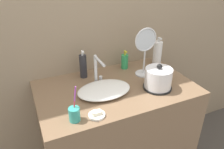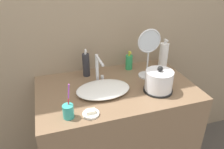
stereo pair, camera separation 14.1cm
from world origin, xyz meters
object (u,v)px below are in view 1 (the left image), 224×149
Objects in this scene: faucet at (97,68)px; toothbrush_cup at (74,114)px; mouthwash_bottle at (83,66)px; electric_kettle at (158,79)px; shampoo_bottle at (125,61)px; vanity_mirror at (145,49)px; lotion_bottle at (157,53)px.

faucet is 0.96× the size of toothbrush_cup.
mouthwash_bottle is (0.19, 0.45, 0.04)m from toothbrush_cup.
faucet is at bearing 51.22° from toothbrush_cup.
toothbrush_cup is (-0.59, -0.10, -0.02)m from electric_kettle.
electric_kettle is 0.90× the size of toothbrush_cup.
shampoo_bottle is at bearing 1.38° from mouthwash_bottle.
shampoo_bottle is 0.72× the size of mouthwash_bottle.
toothbrush_cup is at bearing -153.53° from vanity_mirror.
vanity_mirror reaches higher than mouthwash_bottle.
electric_kettle is 0.92× the size of mouthwash_bottle.
faucet reaches higher than shampoo_bottle.
lotion_bottle reaches higher than electric_kettle.
mouthwash_bottle is 0.46m from vanity_mirror.
vanity_mirror is at bearing 26.47° from toothbrush_cup.
vanity_mirror reaches higher than electric_kettle.
vanity_mirror is at bearing -18.79° from mouthwash_bottle.
toothbrush_cup is at bearing -128.78° from faucet.
electric_kettle is 0.39m from lotion_bottle.
electric_kettle is at bearing -123.58° from lotion_bottle.
mouthwash_bottle is at bearing 66.68° from toothbrush_cup.
electric_kettle is at bearing -80.26° from shampoo_bottle.
vanity_mirror reaches higher than faucet.
toothbrush_cup reaches higher than shampoo_bottle.
lotion_bottle is (0.80, 0.42, 0.05)m from toothbrush_cup.
shampoo_bottle is at bearing 40.61° from toothbrush_cup.
lotion_bottle is 0.28m from shampoo_bottle.
toothbrush_cup is at bearing -139.39° from shampoo_bottle.
vanity_mirror is (0.61, 0.30, 0.16)m from toothbrush_cup.
lotion_bottle reaches higher than toothbrush_cup.
electric_kettle is 0.84× the size of lotion_bottle.
toothbrush_cup is 0.94× the size of lotion_bottle.
faucet is at bearing 147.50° from electric_kettle.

